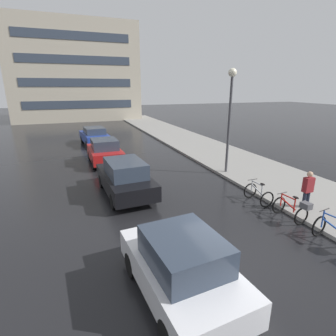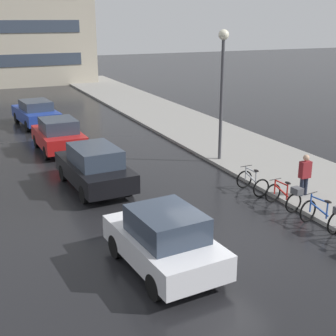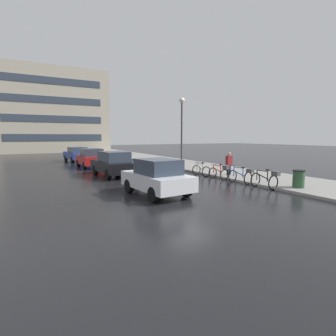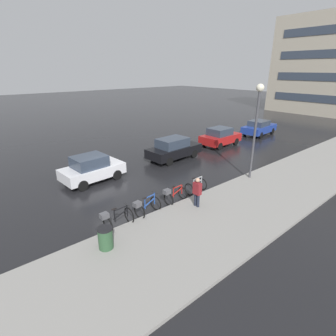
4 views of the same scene
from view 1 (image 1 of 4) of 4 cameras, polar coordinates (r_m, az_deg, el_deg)
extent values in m
plane|color=black|center=(8.20, 15.11, -19.39)|extent=(140.00, 140.00, 0.00)
cube|color=gray|center=(18.88, 12.72, 2.18)|extent=(4.80, 60.00, 0.14)
torus|color=black|center=(10.27, 30.00, -10.91)|extent=(0.74, 0.17, 0.74)
cube|color=#234CA8|center=(10.11, 30.64, -9.52)|extent=(0.04, 0.04, 0.61)
cube|color=#234CA8|center=(9.89, 32.42, -8.95)|extent=(0.13, 0.64, 0.04)
cube|color=#234CA8|center=(10.01, 32.26, -10.65)|extent=(0.14, 0.72, 0.26)
cylinder|color=black|center=(9.98, 30.92, -7.84)|extent=(0.50, 0.10, 0.03)
torus|color=black|center=(11.36, 22.98, -7.42)|extent=(0.69, 0.11, 0.69)
torus|color=black|center=(10.76, 27.01, -9.33)|extent=(0.69, 0.11, 0.69)
cube|color=red|center=(10.84, 25.84, -7.33)|extent=(0.04, 0.04, 0.57)
cube|color=red|center=(11.21, 23.42, -6.35)|extent=(0.04, 0.04, 0.52)
cube|color=red|center=(10.94, 24.76, -5.71)|extent=(0.08, 0.62, 0.04)
cube|color=red|center=(11.02, 24.68, -7.09)|extent=(0.08, 0.71, 0.26)
ellipsoid|color=black|center=(10.72, 26.06, -5.79)|extent=(0.16, 0.27, 0.07)
cylinder|color=black|center=(11.11, 23.59, -5.02)|extent=(0.50, 0.06, 0.03)
cube|color=#4C4C51|center=(10.51, 27.86, -7.26)|extent=(0.30, 0.36, 0.22)
torus|color=black|center=(12.41, 17.46, -4.72)|extent=(0.70, 0.07, 0.70)
torus|color=black|center=(11.67, 20.73, -6.46)|extent=(0.70, 0.07, 0.70)
cube|color=#ADAFB5|center=(11.81, 19.74, -4.68)|extent=(0.04, 0.04, 0.53)
cube|color=#ADAFB5|center=(12.26, 17.80, -3.68)|extent=(0.04, 0.04, 0.54)
cube|color=#ADAFB5|center=(11.96, 18.86, -3.15)|extent=(0.05, 0.64, 0.04)
cube|color=#ADAFB5|center=(12.03, 18.81, -4.45)|extent=(0.05, 0.73, 0.26)
ellipsoid|color=black|center=(11.71, 19.89, -3.33)|extent=(0.15, 0.26, 0.07)
cylinder|color=black|center=(12.17, 17.92, -2.40)|extent=(0.50, 0.04, 0.03)
cube|color=silver|center=(6.64, 2.75, -21.56)|extent=(2.18, 3.85, 0.66)
cube|color=#2D3847|center=(6.14, 3.52, -17.47)|extent=(1.69, 2.02, 0.67)
cylinder|color=black|center=(7.44, -7.84, -20.08)|extent=(0.27, 0.66, 0.64)
cylinder|color=black|center=(7.98, 4.29, -17.09)|extent=(0.27, 0.66, 0.64)
cylinder|color=black|center=(5.86, 0.26, -32.70)|extent=(0.27, 0.66, 0.64)
cylinder|color=black|center=(6.53, 15.40, -26.92)|extent=(0.27, 0.66, 0.64)
cube|color=black|center=(12.30, -9.34, -2.79)|extent=(2.13, 4.43, 0.68)
cube|color=#2D3847|center=(11.93, -9.28, 0.00)|extent=(1.67, 2.37, 0.67)
cylinder|color=black|center=(13.50, -14.18, -2.81)|extent=(0.26, 0.65, 0.64)
cylinder|color=black|center=(13.84, -7.32, -1.91)|extent=(0.26, 0.65, 0.64)
cylinder|color=black|center=(11.04, -11.71, -7.20)|extent=(0.26, 0.65, 0.64)
cylinder|color=black|center=(11.45, -3.43, -5.94)|extent=(0.26, 0.65, 0.64)
cube|color=#AD1919|center=(17.69, -13.59, 3.11)|extent=(2.00, 3.87, 0.69)
cube|color=#2D3847|center=(17.40, -13.66, 5.09)|extent=(1.61, 1.99, 0.62)
cylinder|color=black|center=(18.82, -16.63, 2.62)|extent=(0.24, 0.65, 0.64)
cylinder|color=black|center=(19.04, -11.54, 3.15)|extent=(0.24, 0.65, 0.64)
cylinder|color=black|center=(16.54, -15.77, 0.74)|extent=(0.24, 0.65, 0.64)
cylinder|color=black|center=(16.79, -10.02, 1.37)|extent=(0.24, 0.65, 0.64)
cube|color=navy|center=(23.88, -15.69, 6.48)|extent=(2.35, 4.49, 0.67)
cube|color=#2D3847|center=(23.61, -15.73, 7.86)|extent=(1.78, 2.23, 0.53)
cylinder|color=black|center=(25.10, -18.16, 5.98)|extent=(0.28, 0.66, 0.64)
cylinder|color=black|center=(25.39, -14.31, 6.42)|extent=(0.28, 0.66, 0.64)
cylinder|color=black|center=(22.51, -17.11, 4.87)|extent=(0.28, 0.66, 0.64)
cylinder|color=black|center=(22.83, -12.85, 5.37)|extent=(0.28, 0.66, 0.64)
cylinder|color=#1E2333|center=(11.99, 27.47, -6.45)|extent=(0.14, 0.14, 0.80)
cylinder|color=#1E2333|center=(12.12, 28.05, -6.29)|extent=(0.14, 0.14, 0.80)
cube|color=maroon|center=(11.82, 28.23, -3.23)|extent=(0.40, 0.24, 0.60)
sphere|color=tan|center=(11.68, 28.53, -1.19)|extent=(0.22, 0.22, 0.22)
cylinder|color=#424247|center=(14.99, 13.09, 8.57)|extent=(0.14, 0.14, 5.37)
sphere|color=#F2EACC|center=(14.86, 13.87, 19.54)|extent=(0.45, 0.45, 0.45)
cube|color=#B2A893|center=(43.89, -19.44, 18.99)|extent=(17.97, 7.52, 13.88)
cube|color=#333D4C|center=(40.11, -18.63, 12.95)|extent=(14.74, 0.06, 1.10)
cube|color=#333D4C|center=(40.05, -19.05, 17.17)|extent=(14.74, 0.06, 1.10)
cube|color=#333D4C|center=(40.21, -19.48, 21.37)|extent=(14.74, 0.06, 1.10)
cube|color=#333D4C|center=(40.58, -19.94, 25.52)|extent=(14.74, 0.06, 1.10)
camera|label=2|loc=(5.81, -176.92, -2.73)|focal=50.00mm
camera|label=3|loc=(7.01, -170.49, -34.63)|focal=28.00mm
camera|label=4|loc=(16.68, 76.47, 10.39)|focal=28.00mm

